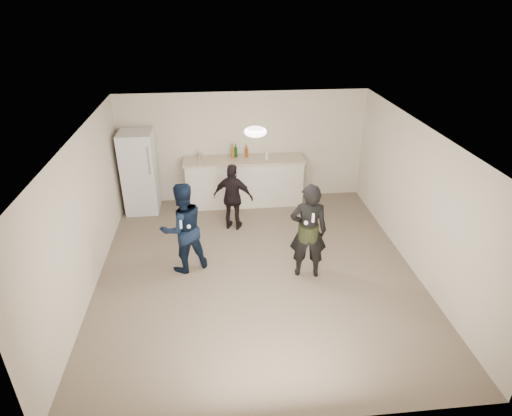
{
  "coord_description": "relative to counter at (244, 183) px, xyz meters",
  "views": [
    {
      "loc": [
        -0.65,
        -6.17,
        4.47
      ],
      "look_at": [
        0.0,
        0.2,
        1.15
      ],
      "focal_mm": 30.0,
      "sensor_mm": 36.0,
      "label": 1
    }
  ],
  "objects": [
    {
      "name": "floor",
      "position": [
        0.01,
        -2.67,
        -0.53
      ],
      "size": [
        6.0,
        6.0,
        0.0
      ],
      "primitive_type": "plane",
      "color": "#6B5B4C",
      "rests_on": "ground"
    },
    {
      "name": "ceiling",
      "position": [
        0.01,
        -2.67,
        1.98
      ],
      "size": [
        6.0,
        6.0,
        0.0
      ],
      "primitive_type": "plane",
      "rotation": [
        3.14,
        0.0,
        0.0
      ],
      "color": "silver",
      "rests_on": "wall_back"
    },
    {
      "name": "wall_back",
      "position": [
        0.01,
        0.33,
        0.72
      ],
      "size": [
        6.0,
        0.0,
        6.0
      ],
      "primitive_type": "plane",
      "rotation": [
        1.57,
        0.0,
        0.0
      ],
      "color": "beige",
      "rests_on": "floor"
    },
    {
      "name": "wall_front",
      "position": [
        0.01,
        -5.67,
        0.72
      ],
      "size": [
        6.0,
        0.0,
        6.0
      ],
      "primitive_type": "plane",
      "rotation": [
        -1.57,
        0.0,
        0.0
      ],
      "color": "beige",
      "rests_on": "floor"
    },
    {
      "name": "wall_left",
      "position": [
        -2.74,
        -2.67,
        0.72
      ],
      "size": [
        0.0,
        6.0,
        6.0
      ],
      "primitive_type": "plane",
      "rotation": [
        1.57,
        0.0,
        1.57
      ],
      "color": "beige",
      "rests_on": "floor"
    },
    {
      "name": "wall_right",
      "position": [
        2.76,
        -2.67,
        0.72
      ],
      "size": [
        0.0,
        6.0,
        6.0
      ],
      "primitive_type": "plane",
      "rotation": [
        1.57,
        0.0,
        -1.57
      ],
      "color": "beige",
      "rests_on": "floor"
    },
    {
      "name": "counter",
      "position": [
        0.0,
        0.0,
        0.0
      ],
      "size": [
        2.6,
        0.56,
        1.05
      ],
      "primitive_type": "cube",
      "color": "beige",
      "rests_on": "floor"
    },
    {
      "name": "counter_top",
      "position": [
        0.0,
        0.0,
        0.55
      ],
      "size": [
        2.68,
        0.64,
        0.04
      ],
      "primitive_type": "cube",
      "color": "#C0B595",
      "rests_on": "counter"
    },
    {
      "name": "fridge",
      "position": [
        -2.28,
        -0.07,
        0.38
      ],
      "size": [
        0.7,
        0.7,
        1.8
      ],
      "primitive_type": "cube",
      "color": "white",
      "rests_on": "floor"
    },
    {
      "name": "fridge_handle",
      "position": [
        -2.0,
        -0.44,
        0.78
      ],
      "size": [
        0.02,
        0.02,
        0.6
      ],
      "primitive_type": "cylinder",
      "color": "#B4B4B8",
      "rests_on": "fridge"
    },
    {
      "name": "ceiling_dome",
      "position": [
        0.01,
        -2.37,
        1.93
      ],
      "size": [
        0.36,
        0.36,
        0.16
      ],
      "primitive_type": "ellipsoid",
      "color": "white",
      "rests_on": "ceiling"
    },
    {
      "name": "shaker",
      "position": [
        -0.97,
        0.06,
        0.65
      ],
      "size": [
        0.08,
        0.08,
        0.17
      ],
      "primitive_type": "cylinder",
      "color": "silver",
      "rests_on": "counter_top"
    },
    {
      "name": "man",
      "position": [
        -1.24,
        -2.44,
        0.29
      ],
      "size": [
        0.98,
        0.89,
        1.64
      ],
      "primitive_type": "imported",
      "rotation": [
        0.0,
        0.0,
        3.56
      ],
      "color": "#0F2240",
      "rests_on": "floor"
    },
    {
      "name": "woman",
      "position": [
        0.85,
        -2.84,
        0.33
      ],
      "size": [
        0.68,
        0.49,
        1.72
      ],
      "primitive_type": "imported",
      "rotation": [
        0.0,
        0.0,
        3.0
      ],
      "color": "black",
      "rests_on": "floor"
    },
    {
      "name": "camo_shorts",
      "position": [
        0.85,
        -2.84,
        0.32
      ],
      "size": [
        0.34,
        0.34,
        0.28
      ],
      "primitive_type": "cylinder",
      "color": "#293518",
      "rests_on": "woman"
    },
    {
      "name": "spectator",
      "position": [
        -0.31,
        -1.1,
        0.18
      ],
      "size": [
        0.89,
        0.59,
        1.41
      ],
      "primitive_type": "imported",
      "rotation": [
        0.0,
        0.0,
        2.82
      ],
      "color": "black",
      "rests_on": "floor"
    },
    {
      "name": "remote_man",
      "position": [
        -1.24,
        -2.72,
        0.53
      ],
      "size": [
        0.04,
        0.04,
        0.15
      ],
      "primitive_type": "cube",
      "color": "silver",
      "rests_on": "man"
    },
    {
      "name": "nunchuk_man",
      "position": [
        -1.12,
        -2.69,
        0.45
      ],
      "size": [
        0.07,
        0.07,
        0.07
      ],
      "primitive_type": "sphere",
      "color": "white",
      "rests_on": "man"
    },
    {
      "name": "remote_woman",
      "position": [
        0.85,
        -3.09,
        0.72
      ],
      "size": [
        0.04,
        0.04,
        0.15
      ],
      "primitive_type": "cube",
      "color": "white",
      "rests_on": "woman"
    },
    {
      "name": "nunchuk_woman",
      "position": [
        0.75,
        -3.06,
        0.62
      ],
      "size": [
        0.07,
        0.07,
        0.07
      ],
      "primitive_type": "sphere",
      "color": "white",
      "rests_on": "woman"
    },
    {
      "name": "bottle_cluster",
      "position": [
        -0.0,
        0.09,
        0.67
      ],
      "size": [
        0.81,
        0.31,
        0.24
      ],
      "color": "brown",
      "rests_on": "counter_top"
    }
  ]
}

